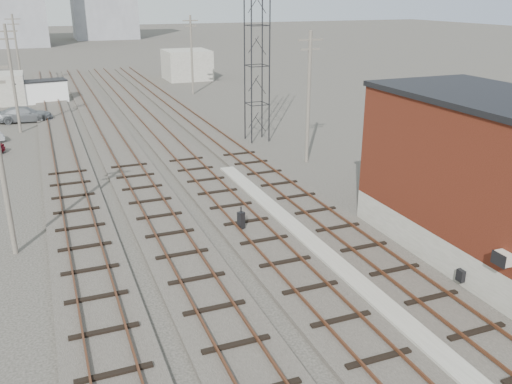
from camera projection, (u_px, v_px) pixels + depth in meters
ground at (136, 95)px, 64.20m from camera, size 320.00×320.00×0.00m
track_right at (207, 131)px, 46.72m from camera, size 3.20×90.00×0.39m
track_mid_right at (162, 135)px, 45.33m from camera, size 3.20×90.00×0.39m
track_mid_left at (113, 140)px, 43.93m from camera, size 3.20×90.00×0.39m
track_left at (61, 145)px, 42.54m from camera, size 3.20×90.00×0.39m
platform_curb at (328, 258)px, 24.21m from camera, size 0.90×28.00×0.26m
brick_building at (494, 179)px, 23.69m from camera, size 6.54×12.20×7.22m
lattice_tower at (257, 46)px, 41.73m from camera, size 1.60×1.60×15.00m
utility_pole_left_b at (12, 76)px, 45.12m from camera, size 1.80×0.24×9.00m
utility_pole_left_c at (17, 50)px, 66.93m from camera, size 1.80×0.24×9.00m
utility_pole_right_a at (309, 95)px, 36.90m from camera, size 1.80×0.24×9.00m
utility_pole_right_b at (192, 53)px, 63.07m from camera, size 1.80×0.24×9.00m
shed_right at (187, 65)px, 75.37m from camera, size 6.00×6.00×4.00m
switch_stand at (241, 221)px, 26.98m from camera, size 0.38×0.38×1.27m
site_trailer at (40, 91)px, 59.36m from camera, size 6.05×3.38×2.41m
car_grey at (25, 114)px, 50.43m from camera, size 5.03×2.33×1.42m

